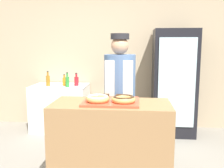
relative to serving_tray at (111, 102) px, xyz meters
name	(u,v)px	position (x,y,z in m)	size (l,w,h in m)	color
wall_back	(122,54)	(0.00, 2.13, 0.41)	(8.00, 0.06, 2.70)	tan
display_counter	(111,146)	(0.00, 0.00, -0.48)	(1.22, 0.57, 0.93)	#997047
serving_tray	(111,102)	(0.00, 0.00, 0.00)	(0.56, 0.45, 0.02)	#D84C33
donut_light_glaze	(98,98)	(-0.13, -0.06, 0.05)	(0.24, 0.24, 0.06)	tan
donut_chocolate_glaze	(124,99)	(0.13, -0.06, 0.05)	(0.24, 0.24, 0.06)	tan
brownie_back_left	(106,96)	(-0.07, 0.16, 0.03)	(0.07, 0.07, 0.03)	#382111
brownie_back_right	(119,96)	(0.07, 0.16, 0.03)	(0.07, 0.07, 0.03)	#382111
baker_person	(120,97)	(0.05, 0.58, -0.07)	(0.39, 0.39, 1.65)	#4C4C51
beverage_fridge	(174,83)	(0.89, 1.75, -0.05)	(0.70, 0.61, 1.77)	black
chest_freezer	(61,107)	(-1.08, 1.76, -0.53)	(0.96, 0.63, 0.81)	white
bottle_green	(67,81)	(-0.89, 1.57, -0.03)	(0.07, 0.07, 0.25)	#2D8C38
bottle_amber	(48,80)	(-1.25, 1.65, -0.03)	(0.07, 0.07, 0.26)	#99661E
bottle_orange	(64,81)	(-0.98, 1.72, -0.05)	(0.06, 0.06, 0.20)	orange
bottle_red	(76,81)	(-0.77, 1.73, -0.04)	(0.07, 0.07, 0.22)	red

